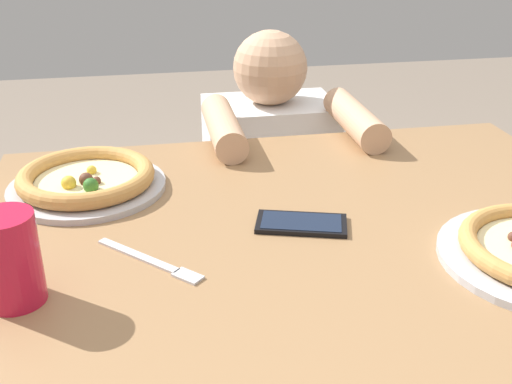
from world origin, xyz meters
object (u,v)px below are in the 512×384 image
pizza_far (87,180)px  cell_phone (301,223)px  diner_seated (269,211)px  drink_cup_colored (10,259)px  fork (153,262)px

pizza_far → cell_phone: 0.42m
diner_seated → drink_cup_colored: bearing=-123.5°
pizza_far → diner_seated: bearing=44.2°
drink_cup_colored → diner_seated: diner_seated is taller
pizza_far → drink_cup_colored: size_ratio=2.25×
fork → pizza_far: bearing=111.6°
cell_phone → diner_seated: 0.71m
cell_phone → fork: bearing=-163.6°
fork → diner_seated: bearing=65.3°
drink_cup_colored → pizza_far: bearing=78.2°
pizza_far → drink_cup_colored: bearing=-101.8°
pizza_far → cell_phone: pizza_far is taller
pizza_far → fork: pizza_far is taller
pizza_far → cell_phone: (0.36, -0.21, -0.02)m
fork → cell_phone: (0.25, 0.07, 0.00)m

